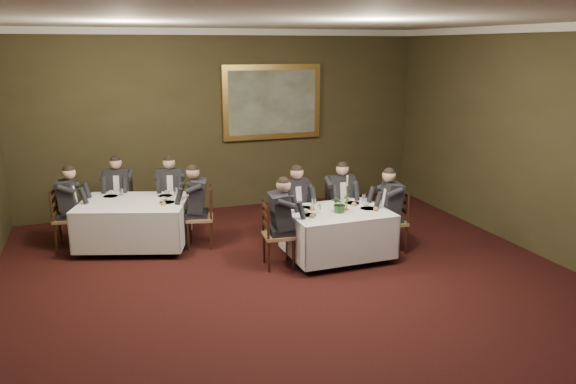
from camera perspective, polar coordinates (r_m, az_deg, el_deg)
ground at (r=7.05m, az=3.30°, el=-12.25°), size 10.00×10.00×0.00m
ceiling at (r=6.30m, az=3.79°, el=17.47°), size 8.00×10.00×0.10m
back_wall at (r=11.17m, az=-6.36°, el=7.17°), size 8.00×0.10×3.50m
crown_molding at (r=6.29m, az=3.78°, el=16.93°), size 8.00×10.00×0.12m
table_main at (r=8.62m, az=5.00°, el=-3.92°), size 1.56×1.20×0.67m
table_second at (r=9.42m, az=-15.36°, el=-2.79°), size 2.00×1.74×0.67m
chair_main_backleft at (r=9.21m, az=0.60°, el=-3.73°), size 0.50×0.49×1.00m
diner_main_backleft at (r=9.13m, az=0.64°, el=-2.39°), size 0.47×0.54×1.35m
chair_main_backright at (r=9.51m, az=5.22°, el=-3.18°), size 0.47×0.45×1.00m
diner_main_backright at (r=9.44m, az=5.27°, el=-1.88°), size 0.44×0.51×1.35m
chair_main_endleft at (r=8.33m, az=-1.06°, el=-5.73°), size 0.46×0.47×1.00m
diner_main_endleft at (r=8.26m, az=-0.99°, el=-4.24°), size 0.51×0.45×1.35m
chair_main_endright at (r=9.11m, az=10.50°, el=-4.19°), size 0.48×0.50×1.00m
diner_main_endright at (r=9.04m, az=10.49°, el=-2.82°), size 0.54×0.47×1.35m
chair_sec_backleft at (r=10.38m, az=-16.62°, el=-2.22°), size 0.53×0.52×1.00m
diner_sec_backleft at (r=10.31m, az=-16.72°, el=-1.02°), size 0.51×0.57×1.35m
chair_sec_backright at (r=10.18m, az=-11.68°, el=-2.23°), size 0.51×0.49×1.00m
diner_sec_backright at (r=10.11m, az=-11.75°, el=-1.01°), size 0.48×0.55×1.35m
chair_sec_endright at (r=9.27m, az=-8.83°, el=-3.78°), size 0.51×0.52×1.00m
diner_sec_endright at (r=9.20m, az=-8.96°, el=-2.43°), size 0.56×0.50×1.35m
chair_sec_endleft at (r=9.78m, az=-21.41°, el=-3.67°), size 0.48×0.49×1.00m
diner_sec_endleft at (r=9.71m, az=-21.46°, el=-2.39°), size 0.53×0.46×1.35m
centerpiece at (r=8.41m, az=5.29°, el=-1.06°), size 0.35×0.33×0.31m
candlestick at (r=8.55m, az=6.00°, el=-0.49°), size 0.08×0.08×0.55m
place_setting_table_main at (r=8.68m, az=1.97°, el=-1.34°), size 0.33×0.32×0.14m
place_setting_table_second at (r=9.80m, az=-17.30°, el=-0.15°), size 0.33×0.31×0.14m
painting at (r=11.31m, az=-1.62°, el=9.11°), size 2.02×0.09×1.47m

